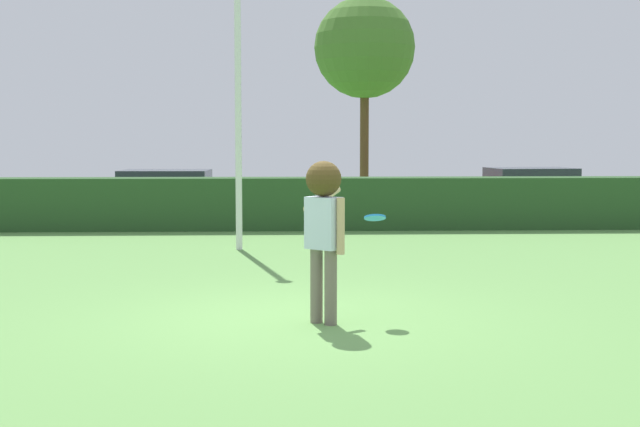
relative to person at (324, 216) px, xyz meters
The scene contains 8 objects.
ground_plane 1.26m from the person, 135.82° to the left, with size 60.00×60.00×0.00m, color #62974C.
person is the anchor object (origin of this frame).
frisbee 0.66m from the person, 24.84° to the left, with size 0.25×0.24×0.10m.
lamppost 7.07m from the person, 100.93° to the left, with size 0.24×0.24×5.86m.
hedge_row 10.27m from the person, 91.48° to the left, with size 20.35×0.90×1.17m, color #274B23.
parked_car_silver 13.37m from the person, 105.05° to the left, with size 4.26×1.94×1.25m.
parked_car_red 15.46m from the person, 66.09° to the left, with size 4.37×2.21×1.25m.
oak_tree 16.47m from the person, 83.30° to the left, with size 2.91×2.91×6.11m.
Camera 1 is at (-0.17, -10.02, 2.07)m, focal length 49.84 mm.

